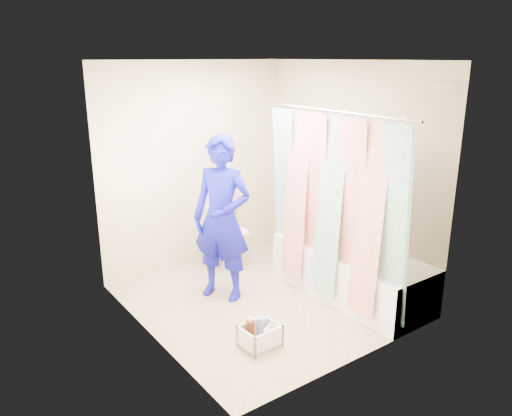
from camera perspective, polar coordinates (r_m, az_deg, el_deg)
floor at (r=5.26m, az=0.62°, el=-10.59°), size 2.60×2.60×0.00m
ceiling at (r=4.67m, az=0.72°, el=16.53°), size 2.40×2.60×0.02m
wall_back at (r=5.90m, az=-6.90°, el=4.75°), size 2.40×0.02×2.40m
wall_front at (r=3.91m, az=12.10°, el=-1.85°), size 2.40×0.02×2.40m
wall_left at (r=4.25m, az=-12.44°, el=-0.33°), size 0.02×2.60×2.40m
wall_right at (r=5.61m, az=10.59°, el=3.95°), size 0.02×2.60×2.40m
bathtub at (r=5.38m, az=10.73°, el=-7.11°), size 0.70×1.75×0.50m
curtain_rod at (r=4.71m, az=9.04°, el=10.85°), size 0.02×1.90×0.02m
shower_curtain at (r=4.89m, az=8.54°, el=-0.03°), size 0.06×1.75×1.80m
toilet at (r=6.06m, az=-3.38°, el=-3.11°), size 0.57×0.79×0.72m
tank_lid at (r=5.93m, az=-3.06°, el=-2.90°), size 0.48×0.30×0.03m
tank_internals at (r=6.11m, az=-4.35°, el=0.50°), size 0.17×0.08×0.24m
plumber at (r=5.07m, az=-3.92°, el=-1.23°), size 0.68×0.75×1.71m
cleaning_caddy at (r=4.50m, az=0.56°, el=-14.44°), size 0.34×0.28×0.25m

